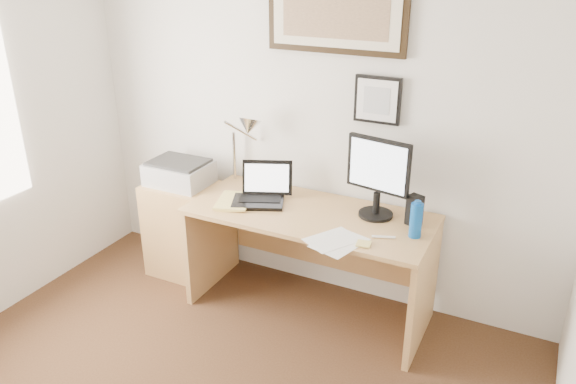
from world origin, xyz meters
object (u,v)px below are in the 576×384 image
Objects in this scene: water_bottle at (416,220)px; lcd_monitor at (378,174)px; side_cabinet at (184,229)px; desk at (314,239)px; printer at (179,172)px; book at (218,200)px; laptop at (261,193)px.

lcd_monitor reaches higher than water_bottle.
side_cabinet is 1.08m from desk.
desk is 3.64× the size of printer.
water_bottle reaches higher than side_cabinet.
side_cabinet is 2.43× the size of book.
water_bottle is 0.41× the size of lcd_monitor.
laptop is at bearing -3.53° from printer.
side_cabinet is at bearing -178.11° from desk.
printer is at bearing 157.78° from book.
lcd_monitor is (-0.30, 0.16, 0.18)m from water_bottle.
water_bottle is at bearing 4.18° from book.
water_bottle is 1.33m from book.
printer is (-1.78, 0.09, -0.04)m from water_bottle.
book reaches higher than desk.
book is 0.58× the size of lcd_monitor.
laptop is 0.94× the size of printer.
book is (0.45, -0.17, 0.40)m from side_cabinet.
book is 1.09m from lcd_monitor.
side_cabinet is 0.46× the size of desk.
water_bottle is 0.38m from lcd_monitor.
laptop is at bearing 177.50° from water_bottle.
laptop reaches higher than side_cabinet.
lcd_monitor is 1.18× the size of printer.
lcd_monitor is (1.47, 0.08, 0.68)m from side_cabinet.
lcd_monitor reaches higher than book.
book is at bearing -150.73° from laptop.
lcd_monitor reaches higher than side_cabinet.
printer is at bearing 123.76° from side_cabinet.
laptop reaches higher than desk.
printer reaches higher than side_cabinet.
printer is at bearing 177.09° from water_bottle.
lcd_monitor is (0.77, 0.11, 0.23)m from laptop.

